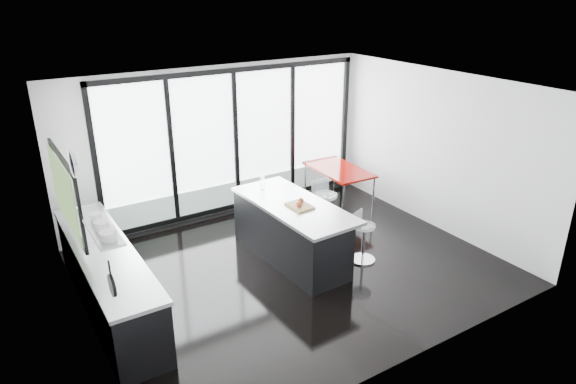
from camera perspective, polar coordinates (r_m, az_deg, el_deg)
floor at (r=8.10m, az=0.54°, el=-8.38°), size 6.00×5.00×0.00m
ceiling at (r=7.10m, az=0.62°, el=11.46°), size 6.00×5.00×0.00m
wall_back at (r=9.69m, az=-6.01°, el=4.98°), size 6.00×0.09×2.80m
wall_front at (r=5.75m, az=14.29°, el=-6.87°), size 6.00×0.00×2.80m
wall_left at (r=6.69m, az=-22.73°, el=-2.14°), size 0.26×5.00×2.80m
wall_right at (r=9.37m, az=16.25°, el=4.42°), size 0.00×5.00×2.80m
counter_cabinets at (r=7.34m, az=-19.33°, el=-9.13°), size 0.69×3.24×1.36m
island at (r=8.15m, az=0.22°, el=-4.36°), size 1.06×2.33×1.22m
bar_stool_near at (r=8.23m, az=8.39°, el=-5.58°), size 0.52×0.52×0.64m
bar_stool_far at (r=9.03m, az=4.13°, el=-2.39°), size 0.48×0.48×0.74m
red_table at (r=10.19m, az=5.60°, el=0.59°), size 0.88×1.46×0.76m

